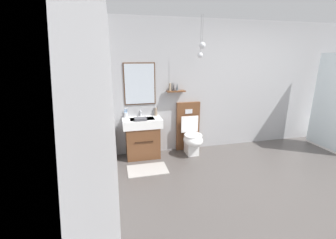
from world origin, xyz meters
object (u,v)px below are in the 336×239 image
Objects in this scene: toilet at (190,135)px; vanity_sink_left at (142,137)px; toothbrush_cup at (126,115)px; folded_hand_towel at (140,119)px; soap_dispenser at (156,111)px.

vanity_sink_left is at bearing 178.67° from toilet.
folded_hand_towel is (0.24, -0.26, -0.03)m from toothbrush_cup.
toothbrush_cup reaches higher than vanity_sink_left.
soap_dispenser is 0.43m from folded_hand_towel.
toilet reaches higher than toothbrush_cup.
toothbrush_cup reaches higher than soap_dispenser.
toilet is at bearing -7.42° from toothbrush_cup.
soap_dispenser is (0.29, 0.15, 0.44)m from vanity_sink_left.
soap_dispenser reaches higher than folded_hand_towel.
vanity_sink_left is 0.52m from toothbrush_cup.
toothbrush_cup is 0.35m from folded_hand_towel.
folded_hand_towel reaches higher than vanity_sink_left.
toilet reaches higher than folded_hand_towel.
toilet is at bearing -14.43° from soap_dispenser.
soap_dispenser is at bearing 165.57° from toilet.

